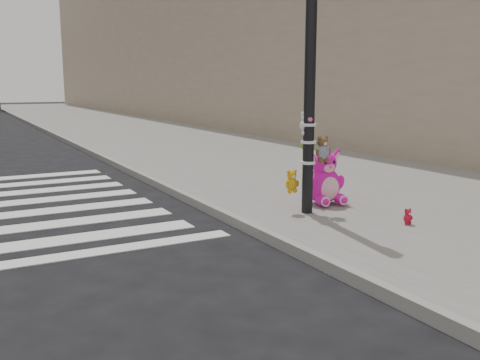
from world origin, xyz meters
TOP-DOWN VIEW (x-y plane):
  - ground at (0.00, 0.00)m, footprint 120.00×120.00m
  - sidewalk_near at (5.00, 10.00)m, footprint 7.00×80.00m
  - curb_edge at (1.55, 10.00)m, footprint 0.12×80.00m
  - bld_near at (10.50, 20.00)m, footprint 5.00×60.00m
  - signal_pole at (2.62, 1.81)m, footprint 0.67×0.48m
  - pink_bunny at (3.20, 2.17)m, footprint 0.64×0.71m
  - red_teddy at (3.40, 0.59)m, footprint 0.16×0.12m

SIDE VIEW (x-z plane):
  - ground at x=0.00m, z-range 0.00..0.00m
  - sidewalk_near at x=5.00m, z-range 0.00..0.14m
  - curb_edge at x=1.55m, z-range -0.01..0.15m
  - red_teddy at x=3.40m, z-range 0.14..0.36m
  - pink_bunny at x=3.20m, z-range 0.06..0.95m
  - signal_pole at x=2.62m, z-range -0.17..3.83m
  - bld_near at x=10.50m, z-range 0.00..10.00m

